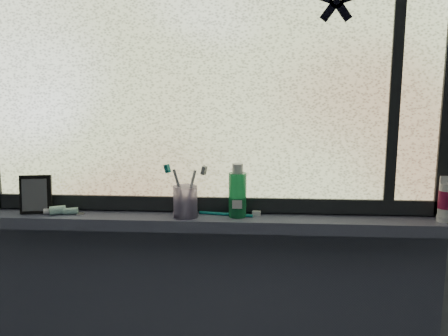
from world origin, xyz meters
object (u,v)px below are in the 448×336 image
vanity_mirror (36,194)px  mouthwash_bottle (237,190)px  toothbrush_cup (185,202)px  cream_tube (445,197)px

vanity_mirror → mouthwash_bottle: mouthwash_bottle is taller
vanity_mirror → toothbrush_cup: bearing=-11.2°
mouthwash_bottle → cream_tube: 0.67m
toothbrush_cup → mouthwash_bottle: mouthwash_bottle is taller
cream_tube → mouthwash_bottle: bearing=178.8°
vanity_mirror → cream_tube: cream_tube is taller
toothbrush_cup → mouthwash_bottle: (0.17, 0.02, 0.04)m
vanity_mirror → toothbrush_cup: size_ratio=1.24×
toothbrush_cup → mouthwash_bottle: 0.18m
toothbrush_cup → cream_tube: bearing=0.4°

